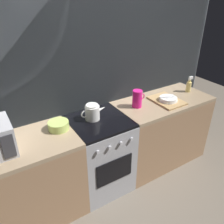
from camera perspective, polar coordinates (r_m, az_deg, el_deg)
The scene contains 10 objects.
ground_plane at distance 2.96m, azimuth -2.72°, elevation -17.15°, with size 8.00×8.00×0.00m, color #6B6054.
back_wall at distance 2.52m, azimuth -7.00°, elevation 7.09°, with size 3.60×0.05×2.40m.
counter_left at distance 2.47m, azimuth -22.32°, elevation -16.68°, with size 1.20×0.60×0.90m.
stove_unit at distance 2.65m, azimuth -2.93°, elevation -10.41°, with size 0.60×0.63×0.90m.
counter_right at distance 3.10m, azimuth 11.78°, elevation -4.59°, with size 1.20×0.60×0.90m.
kettle at distance 2.38m, azimuth -4.85°, elevation -0.02°, with size 0.28×0.15×0.17m.
mixing_bowl at distance 2.29m, azimuth -13.06°, elevation -3.24°, with size 0.20×0.20×0.08m, color #B7D166.
pitcher at distance 2.62m, azimuth 6.27°, elevation 3.29°, with size 0.16×0.11×0.20m.
dish_pile at distance 2.84m, azimuth 13.50°, elevation 2.95°, with size 0.30×0.40×0.07m.
spray_bottle at distance 3.16m, azimuth 18.40°, elevation 6.13°, with size 0.08×0.06×0.20m.
Camera 1 is at (-0.97, -1.81, 2.13)m, focal length 37.08 mm.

